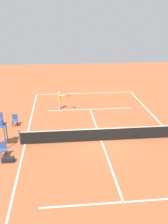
{
  "coord_description": "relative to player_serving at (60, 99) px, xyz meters",
  "views": [
    {
      "loc": [
        2.91,
        16.2,
        8.5
      ],
      "look_at": [
        0.86,
        -3.72,
        0.8
      ],
      "focal_mm": 41.3,
      "sensor_mm": 36.0,
      "label": 1
    }
  ],
  "objects": [
    {
      "name": "court_lines",
      "position": [
        -2.82,
        6.8,
        -1.04
      ],
      "size": [
        10.84,
        23.53,
        0.01
      ],
      "color": "white",
      "rests_on": "ground"
    },
    {
      "name": "ground_plane",
      "position": [
        -2.82,
        6.8,
        -1.04
      ],
      "size": [
        60.0,
        60.0,
        0.0
      ],
      "primitive_type": "plane",
      "color": "#AD5933"
    },
    {
      "name": "player_serving",
      "position": [
        0.0,
        0.0,
        0.0
      ],
      "size": [
        1.26,
        0.72,
        1.74
      ],
      "rotation": [
        0.0,
        0.0,
        1.42
      ],
      "color": "beige",
      "rests_on": "ground"
    },
    {
      "name": "courtside_chair_mid",
      "position": [
        3.67,
        3.5,
        -0.51
      ],
      "size": [
        0.44,
        0.46,
        0.95
      ],
      "color": "#262626",
      "rests_on": "ground"
    },
    {
      "name": "courtside_chair_near",
      "position": [
        3.72,
        8.28,
        -0.51
      ],
      "size": [
        0.44,
        0.46,
        0.95
      ],
      "color": "#262626",
      "rests_on": "ground"
    },
    {
      "name": "tennis_ball",
      "position": [
        0.1,
        0.7,
        -1.01
      ],
      "size": [
        0.07,
        0.07,
        0.07
      ],
      "primitive_type": "sphere",
      "color": "#CCE033",
      "rests_on": "ground"
    },
    {
      "name": "tennis_net",
      "position": [
        -2.82,
        6.8,
        -0.54
      ],
      "size": [
        11.44,
        0.1,
        1.07
      ],
      "color": "#4C4C51",
      "rests_on": "ground"
    },
    {
      "name": "equipment_bag",
      "position": [
        3.32,
        8.99,
        -0.89
      ],
      "size": [
        0.76,
        0.32,
        0.3
      ],
      "primitive_type": "cube",
      "color": "black",
      "rests_on": "ground"
    }
  ]
}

